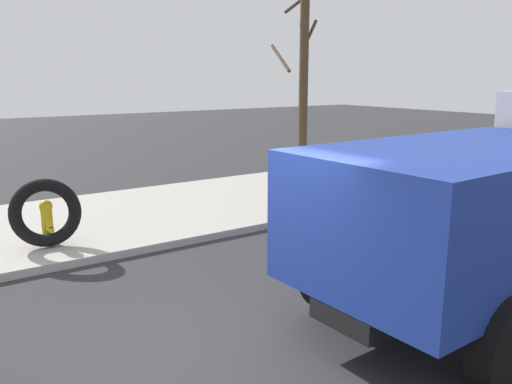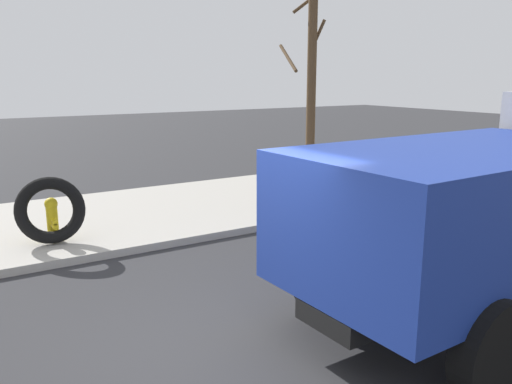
# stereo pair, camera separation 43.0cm
# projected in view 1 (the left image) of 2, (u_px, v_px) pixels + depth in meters

# --- Properties ---
(ground_plane) EXTENTS (80.00, 80.00, 0.00)m
(ground_plane) POSITION_uv_depth(u_px,v_px,m) (227.00, 356.00, 6.24)
(ground_plane) COLOR #2D2D30
(sidewalk_curb) EXTENTS (36.00, 5.00, 0.15)m
(sidewalk_curb) POSITION_uv_depth(u_px,v_px,m) (72.00, 225.00, 11.45)
(sidewalk_curb) COLOR #ADA89E
(sidewalk_curb) RESTS_ON ground
(fire_hydrant) EXTENTS (0.24, 0.55, 0.84)m
(fire_hydrant) POSITION_uv_depth(u_px,v_px,m) (47.00, 220.00, 9.86)
(fire_hydrant) COLOR yellow
(fire_hydrant) RESTS_ON sidewalk_curb
(loose_tire) EXTENTS (1.33, 0.70, 1.29)m
(loose_tire) POSITION_uv_depth(u_px,v_px,m) (45.00, 213.00, 9.64)
(loose_tire) COLOR black
(loose_tire) RESTS_ON sidewalk_curb
(bare_tree) EXTENTS (1.33, 1.35, 5.96)m
(bare_tree) POSITION_uv_depth(u_px,v_px,m) (303.00, 82.00, 12.78)
(bare_tree) COLOR #4C3823
(bare_tree) RESTS_ON sidewalk_curb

